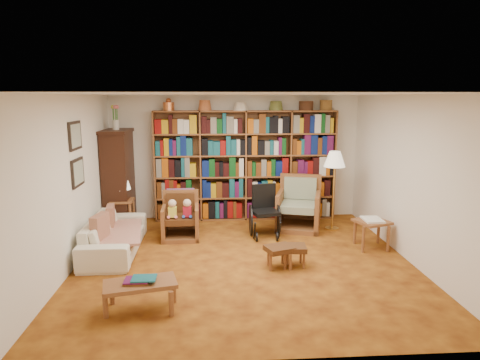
{
  "coord_description": "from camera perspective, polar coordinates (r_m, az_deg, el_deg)",
  "views": [
    {
      "loc": [
        -0.47,
        -6.14,
        2.46
      ],
      "look_at": [
        -0.03,
        0.6,
        1.15
      ],
      "focal_mm": 32.0,
      "sensor_mm": 36.0,
      "label": 1
    }
  ],
  "objects": [
    {
      "name": "footstool_b",
      "position": [
        6.41,
        7.11,
        -9.17
      ],
      "size": [
        0.4,
        0.35,
        0.32
      ],
      "color": "#492B13",
      "rests_on": "floor"
    },
    {
      "name": "cushion_right",
      "position": [
        6.86,
        -18.15,
        -6.58
      ],
      "size": [
        0.21,
        0.43,
        0.41
      ],
      "primitive_type": "cube",
      "rotation": [
        0.0,
        0.0,
        -0.21
      ],
      "color": "maroon",
      "rests_on": "sofa"
    },
    {
      "name": "sofa",
      "position": [
        7.21,
        -16.38,
        -7.06
      ],
      "size": [
        1.92,
        0.77,
        0.56
      ],
      "primitive_type": "imported",
      "rotation": [
        0.0,
        0.0,
        1.58
      ],
      "color": "silver",
      "rests_on": "floor"
    },
    {
      "name": "wall_front",
      "position": [
        3.86,
        3.43,
        -7.26
      ],
      "size": [
        5.0,
        0.0,
        5.0
      ],
      "primitive_type": "plane",
      "rotation": [
        -1.57,
        0.0,
        0.0
      ],
      "color": "white",
      "rests_on": "floor"
    },
    {
      "name": "side_table_papers",
      "position": [
        7.38,
        17.16,
        -5.71
      ],
      "size": [
        0.62,
        0.62,
        0.5
      ],
      "color": "brown",
      "rests_on": "floor"
    },
    {
      "name": "cushion_left",
      "position": [
        7.51,
        -16.85,
        -4.98
      ],
      "size": [
        0.17,
        0.38,
        0.37
      ],
      "primitive_type": "cube",
      "rotation": [
        0.0,
        0.0,
        0.15
      ],
      "color": "maroon",
      "rests_on": "sofa"
    },
    {
      "name": "floor",
      "position": [
        6.63,
        0.57,
        -10.77
      ],
      "size": [
        5.0,
        5.0,
        0.0
      ],
      "primitive_type": "plane",
      "color": "#AE681A",
      "rests_on": "ground"
    },
    {
      "name": "side_table_lamp",
      "position": [
        8.28,
        -15.38,
        -3.56
      ],
      "size": [
        0.41,
        0.41,
        0.58
      ],
      "color": "brown",
      "rests_on": "floor"
    },
    {
      "name": "coffee_table",
      "position": [
        5.25,
        -13.17,
        -13.59
      ],
      "size": [
        0.9,
        0.59,
        0.4
      ],
      "color": "brown",
      "rests_on": "floor"
    },
    {
      "name": "wall_right",
      "position": [
        6.92,
        21.7,
        0.16
      ],
      "size": [
        0.0,
        5.0,
        5.0
      ],
      "primitive_type": "plane",
      "rotation": [
        1.57,
        0.0,
        -1.57
      ],
      "color": "white",
      "rests_on": "floor"
    },
    {
      "name": "table_lamp",
      "position": [
        8.18,
        -15.55,
        -0.42
      ],
      "size": [
        0.34,
        0.34,
        0.46
      ],
      "color": "gold",
      "rests_on": "side_table_lamp"
    },
    {
      "name": "floor_lamp",
      "position": [
        8.05,
        12.5,
        2.32
      ],
      "size": [
        0.39,
        0.39,
        1.48
      ],
      "color": "gold",
      "rests_on": "floor"
    },
    {
      "name": "wall_back",
      "position": [
        8.73,
        -0.65,
        3.05
      ],
      "size": [
        5.0,
        0.0,
        5.0
      ],
      "primitive_type": "plane",
      "rotation": [
        1.57,
        0.0,
        0.0
      ],
      "color": "white",
      "rests_on": "floor"
    },
    {
      "name": "armchair_leather",
      "position": [
        7.71,
        -7.89,
        -5.05
      ],
      "size": [
        0.67,
        0.71,
        0.83
      ],
      "color": "brown",
      "rests_on": "floor"
    },
    {
      "name": "bookshelf",
      "position": [
        8.59,
        0.75,
        2.38
      ],
      "size": [
        3.6,
        0.3,
        2.42
      ],
      "color": "brown",
      "rests_on": "floor"
    },
    {
      "name": "sofa_throw",
      "position": [
        7.19,
        -15.99,
        -6.91
      ],
      "size": [
        0.91,
        1.45,
        0.04
      ],
      "primitive_type": "cube",
      "rotation": [
        0.0,
        0.0,
        0.14
      ],
      "color": "beige",
      "rests_on": "sofa"
    },
    {
      "name": "wheelchair",
      "position": [
        7.72,
        3.29,
        -4.34
      ],
      "size": [
        0.54,
        0.73,
        0.91
      ],
      "color": "black",
      "rests_on": "floor"
    },
    {
      "name": "curio_cabinet",
      "position": [
        8.46,
        -15.88,
        0.34
      ],
      "size": [
        0.5,
        0.95,
        2.4
      ],
      "color": "black",
      "rests_on": "floor"
    },
    {
      "name": "armchair_sage",
      "position": [
        8.25,
        7.66,
        -3.71
      ],
      "size": [
        1.02,
        1.03,
        0.99
      ],
      "color": "brown",
      "rests_on": "floor"
    },
    {
      "name": "wall_left",
      "position": [
        6.57,
        -21.69,
        -0.37
      ],
      "size": [
        0.0,
        5.0,
        5.0
      ],
      "primitive_type": "plane",
      "rotation": [
        1.57,
        0.0,
        1.57
      ],
      "color": "white",
      "rests_on": "floor"
    },
    {
      "name": "ceiling",
      "position": [
        6.15,
        0.62,
        11.39
      ],
      "size": [
        5.0,
        5.0,
        0.0
      ],
      "primitive_type": "plane",
      "rotation": [
        3.14,
        0.0,
        0.0
      ],
      "color": "white",
      "rests_on": "wall_back"
    },
    {
      "name": "footstool_a",
      "position": [
        6.33,
        5.28,
        -9.31
      ],
      "size": [
        0.47,
        0.44,
        0.33
      ],
      "color": "#492B13",
      "rests_on": "floor"
    },
    {
      "name": "framed_pictures",
      "position": [
        6.79,
        -20.97,
        3.23
      ],
      "size": [
        0.03,
        0.52,
        0.97
      ],
      "color": "black",
      "rests_on": "wall_left"
    }
  ]
}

